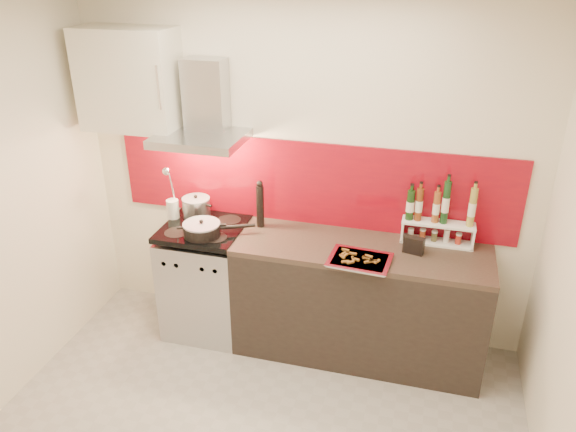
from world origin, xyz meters
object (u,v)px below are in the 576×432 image
(pepper_mill, at_px, (260,205))
(stock_pot, at_px, (196,207))
(counter, at_px, (359,301))
(saute_pan, at_px, (203,229))
(range_stove, at_px, (207,279))
(baking_tray, at_px, (360,260))

(pepper_mill, bearing_deg, stock_pot, 179.13)
(counter, height_order, saute_pan, saute_pan)
(range_stove, height_order, baking_tray, baking_tray)
(stock_pot, bearing_deg, pepper_mill, -0.87)
(range_stove, bearing_deg, counter, 0.23)
(stock_pot, distance_m, saute_pan, 0.32)
(pepper_mill, distance_m, baking_tray, 0.89)
(stock_pot, distance_m, baking_tray, 1.37)
(range_stove, height_order, stock_pot, stock_pot)
(stock_pot, bearing_deg, baking_tray, -14.68)
(counter, bearing_deg, stock_pot, 174.00)
(range_stove, bearing_deg, pepper_mill, 18.21)
(counter, height_order, baking_tray, baking_tray)
(saute_pan, bearing_deg, range_stove, 112.96)
(stock_pot, relative_size, saute_pan, 0.43)
(counter, relative_size, saute_pan, 3.62)
(counter, xyz_separation_m, stock_pot, (-1.31, 0.14, 0.54))
(counter, height_order, pepper_mill, pepper_mill)
(range_stove, xyz_separation_m, pepper_mill, (0.41, 0.13, 0.64))
(range_stove, xyz_separation_m, saute_pan, (0.06, -0.13, 0.52))
(range_stove, relative_size, pepper_mill, 2.46)
(counter, height_order, stock_pot, stock_pot)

